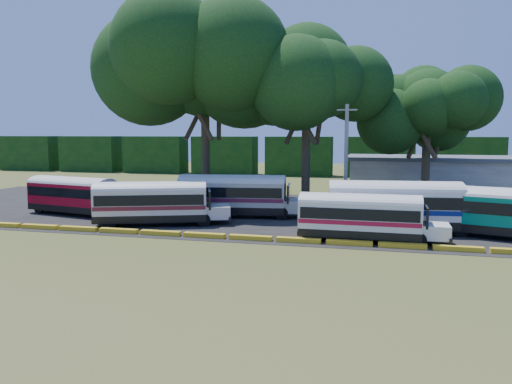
% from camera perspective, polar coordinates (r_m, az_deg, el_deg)
% --- Properties ---
extents(ground, '(160.00, 160.00, 0.00)m').
position_cam_1_polar(ground, '(31.40, -9.10, -5.41)').
color(ground, '#3D4F1A').
rests_on(ground, ground).
extents(asphalt_strip, '(64.00, 24.00, 0.02)m').
position_cam_1_polar(asphalt_strip, '(42.23, -1.46, -2.18)').
color(asphalt_strip, black).
rests_on(asphalt_strip, ground).
extents(curb, '(53.70, 0.45, 0.30)m').
position_cam_1_polar(curb, '(32.27, -8.41, -4.80)').
color(curb, gold).
rests_on(curb, ground).
extents(terminal_building, '(19.00, 9.00, 4.00)m').
position_cam_1_polar(terminal_building, '(58.68, 19.70, 1.94)').
color(terminal_building, silver).
rests_on(terminal_building, ground).
extents(treeline_backdrop, '(130.00, 4.00, 6.00)m').
position_cam_1_polar(treeline_backdrop, '(77.25, 4.96, 4.10)').
color(treeline_backdrop, black).
rests_on(treeline_backdrop, ground).
extents(bus_red, '(9.60, 4.19, 3.07)m').
position_cam_1_polar(bus_red, '(42.73, -20.09, -0.12)').
color(bus_red, black).
rests_on(bus_red, ground).
extents(bus_cream_west, '(9.80, 5.54, 3.15)m').
position_cam_1_polar(bus_cream_west, '(36.29, -11.58, -0.97)').
color(bus_cream_west, black).
rests_on(bus_cream_west, ground).
extents(bus_cream_east, '(10.36, 3.73, 3.33)m').
position_cam_1_polar(bus_cream_east, '(39.11, -2.37, -0.13)').
color(bus_cream_east, black).
rests_on(bus_cream_east, ground).
extents(bus_white_red, '(8.91, 2.33, 2.92)m').
position_cam_1_polar(bus_white_red, '(30.99, 12.10, -2.54)').
color(bus_white_red, black).
rests_on(bus_white_red, ground).
extents(bus_white_blue, '(10.69, 3.76, 3.44)m').
position_cam_1_polar(bus_white_blue, '(34.30, 15.85, -1.26)').
color(bus_white_blue, black).
rests_on(bus_white_blue, ground).
extents(tree_west, '(13.75, 13.75, 18.15)m').
position_cam_1_polar(tree_west, '(48.24, -5.90, 14.48)').
color(tree_west, '#3A2F1D').
rests_on(tree_west, ground).
extents(tree_center, '(11.18, 11.18, 16.41)m').
position_cam_1_polar(tree_center, '(46.82, 5.84, 13.71)').
color(tree_center, '#3A2F1D').
rests_on(tree_center, ground).
extents(tree_east, '(8.94, 8.94, 12.63)m').
position_cam_1_polar(tree_east, '(50.78, 19.08, 9.47)').
color(tree_east, '#3A2F1D').
rests_on(tree_east, ground).
extents(utility_pole, '(1.60, 0.30, 8.84)m').
position_cam_1_polar(utility_pole, '(40.65, 10.25, 3.78)').
color(utility_pole, gray).
rests_on(utility_pole, ground).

